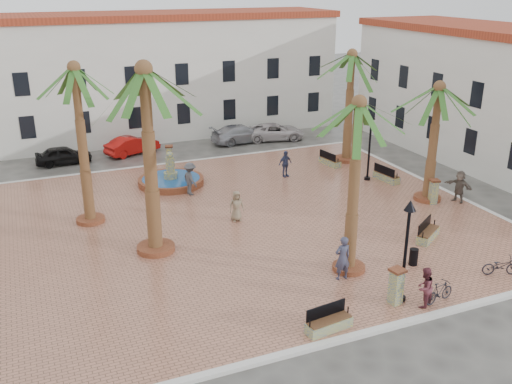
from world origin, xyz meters
TOP-DOWN VIEW (x-y plane):
  - ground at (0.00, 0.00)m, footprint 120.00×120.00m
  - plaza at (0.00, 0.00)m, footprint 26.00×22.00m
  - kerb_n at (0.00, 11.00)m, footprint 26.30×0.30m
  - kerb_s at (0.00, -11.00)m, footprint 26.30×0.30m
  - kerb_e at (13.00, 0.00)m, footprint 0.30×22.30m
  - building_north at (-0.00, 19.99)m, footprint 30.40×7.40m
  - fountain at (-1.76, 6.85)m, footprint 3.98×3.98m
  - palm_nw at (-7.08, 2.87)m, footprint 4.71×4.71m
  - palm_sw at (-4.75, -1.74)m, footprint 5.66×5.66m
  - palm_s at (2.51, -6.76)m, footprint 4.58×4.58m
  - palm_e at (11.00, -1.31)m, footprint 4.93×4.93m
  - palm_ne at (10.61, 6.86)m, footprint 5.25×5.25m
  - bench_s at (-0.53, -10.38)m, footprint 1.83×0.76m
  - bench_se at (7.62, -5.60)m, footprint 1.83×1.46m
  - bench_e at (10.71, 2.28)m, footprint 0.83×1.93m
  - bench_ne at (9.08, 6.45)m, footprint 0.81×1.83m
  - lamppost_s at (3.07, -9.72)m, footprint 0.46×0.46m
  - lamppost_e at (9.75, 2.90)m, footprint 0.46×0.46m
  - bollard_se at (2.71, -9.82)m, footprint 0.62×0.62m
  - bollard_n at (-0.92, 10.37)m, footprint 0.62×0.62m
  - bollard_e at (10.88, -1.92)m, footprint 0.61×0.61m
  - litter_bin at (5.35, -7.47)m, footprint 0.39×0.39m
  - cyclist_a at (1.80, -7.36)m, footprint 0.71×0.47m
  - bicycle_a at (8.19, -9.64)m, footprint 1.66×1.07m
  - cyclist_b at (3.58, -10.40)m, footprint 0.98×0.89m
  - bicycle_b at (4.34, -10.40)m, footprint 1.52×0.68m
  - pedestrian_fountain_a at (-0.06, 0.08)m, footprint 0.81×0.55m
  - pedestrian_fountain_b at (5.28, 5.44)m, footprint 1.06×0.63m
  - pedestrian_north at (-1.16, 4.65)m, footprint 0.96×1.37m
  - pedestrian_east at (12.40, -2.22)m, footprint 0.99×1.76m
  - car_black at (-7.37, 14.05)m, footprint 3.71×1.51m
  - car_red at (-2.56, 14.64)m, footprint 4.22×2.81m
  - car_silver at (5.84, 14.48)m, footprint 4.94×2.41m
  - car_white at (8.58, 14.22)m, footprint 4.96×3.06m

SIDE VIEW (x-z plane):
  - ground at x=0.00m, z-range 0.00..0.00m
  - plaza at x=0.00m, z-range 0.00..0.15m
  - kerb_n at x=0.00m, z-range 0.00..0.16m
  - kerb_s at x=0.00m, z-range 0.00..0.16m
  - kerb_e at x=13.00m, z-range 0.00..0.16m
  - bench_ne at x=9.08m, z-range -0.05..0.88m
  - bench_s at x=-0.53m, z-range -0.05..0.88m
  - bench_se at x=7.62m, z-range -0.06..0.90m
  - bench_e at x=10.71m, z-range -0.06..0.92m
  - fountain at x=-1.76m, z-range -0.60..1.46m
  - litter_bin at x=5.35m, z-range 0.15..0.90m
  - bicycle_a at x=8.19m, z-range 0.15..0.97m
  - bicycle_b at x=4.34m, z-range 0.15..1.03m
  - car_black at x=-7.37m, z-range 0.00..1.26m
  - car_white at x=8.58m, z-range 0.00..1.28m
  - car_red at x=-2.56m, z-range 0.00..1.31m
  - car_silver at x=5.84m, z-range 0.00..1.38m
  - bollard_e at x=10.88m, z-range 0.18..1.59m
  - bollard_n at x=-0.92m, z-range 0.18..1.59m
  - bollard_se at x=2.71m, z-range 0.18..1.67m
  - pedestrian_fountain_a at x=-0.06m, z-range 0.15..1.76m
  - cyclist_b at x=3.58m, z-range 0.15..1.78m
  - pedestrian_fountain_b at x=5.28m, z-range 0.15..1.84m
  - pedestrian_east at x=12.40m, z-range 0.15..1.96m
  - pedestrian_north at x=-1.16m, z-range 0.15..2.08m
  - cyclist_a at x=1.80m, z-range 0.15..2.09m
  - lamppost_s at x=3.07m, z-range 0.90..5.10m
  - lamppost_e at x=9.75m, z-range 0.91..5.18m
  - building_north at x=0.00m, z-range 0.02..9.52m
  - palm_e at x=11.00m, z-range 2.40..9.15m
  - palm_ne at x=10.61m, z-range 2.72..10.28m
  - palm_s at x=2.51m, z-range 2.85..10.44m
  - palm_nw at x=-7.08m, z-range 3.10..11.31m
  - palm_sw at x=-4.75m, z-range 3.16..11.86m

